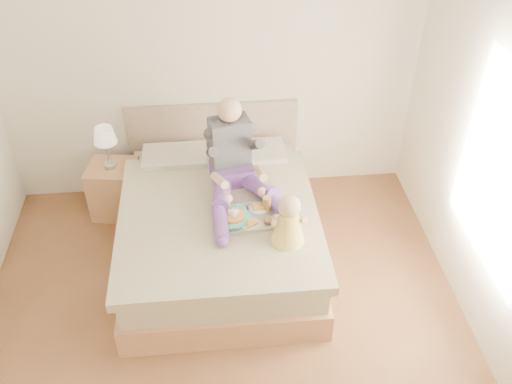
{
  "coord_description": "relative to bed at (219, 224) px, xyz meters",
  "views": [
    {
      "loc": [
        -0.04,
        -2.8,
        3.78
      ],
      "look_at": [
        0.32,
        0.9,
        0.81
      ],
      "focal_mm": 40.0,
      "sensor_mm": 36.0,
      "label": 1
    }
  ],
  "objects": [
    {
      "name": "room",
      "position": [
        0.08,
        -1.08,
        1.19
      ],
      "size": [
        4.02,
        4.22,
        2.71
      ],
      "color": "brown",
      "rests_on": "ground"
    },
    {
      "name": "bed",
      "position": [
        0.0,
        0.0,
        0.0
      ],
      "size": [
        1.7,
        2.18,
        1.0
      ],
      "color": "#AA744F",
      "rests_on": "ground"
    },
    {
      "name": "nightstand",
      "position": [
        -1.0,
        0.66,
        -0.04
      ],
      "size": [
        0.51,
        0.47,
        0.56
      ],
      "rotation": [
        0.0,
        0.0,
        -0.16
      ],
      "color": "#AA744F",
      "rests_on": "ground"
    },
    {
      "name": "lamp",
      "position": [
        -1.0,
        0.66,
        0.57
      ],
      "size": [
        0.21,
        0.21,
        0.44
      ],
      "color": "#B7B9BF",
      "rests_on": "nightstand"
    },
    {
      "name": "adult",
      "position": [
        0.18,
        0.14,
        0.54
      ],
      "size": [
        0.75,
        1.09,
        0.86
      ],
      "rotation": [
        0.0,
        0.0,
        0.21
      ],
      "color": "#663B95",
      "rests_on": "bed"
    },
    {
      "name": "tray",
      "position": [
        0.22,
        -0.26,
        0.33
      ],
      "size": [
        0.55,
        0.45,
        0.14
      ],
      "rotation": [
        0.0,
        0.0,
        0.13
      ],
      "color": "#B7B9BF",
      "rests_on": "bed"
    },
    {
      "name": "baby",
      "position": [
        0.54,
        -0.56,
        0.47
      ],
      "size": [
        0.3,
        0.4,
        0.45
      ],
      "rotation": [
        0.0,
        0.0,
        0.03
      ],
      "color": "#F0C74B",
      "rests_on": "bed"
    }
  ]
}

